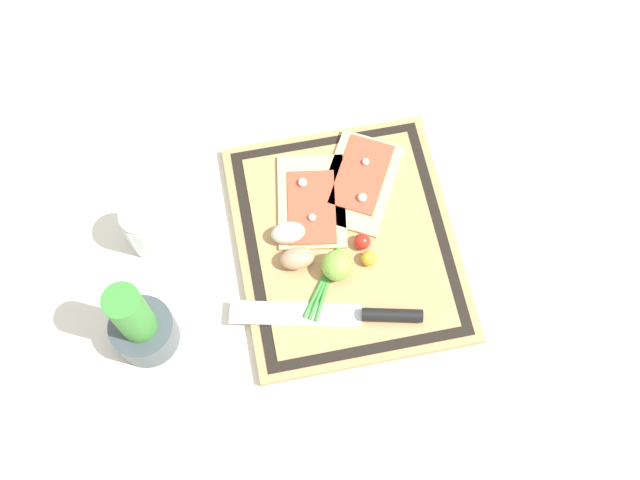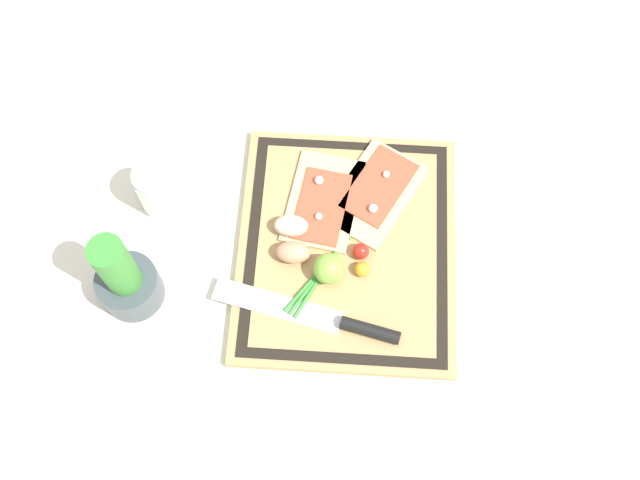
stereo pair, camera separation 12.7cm
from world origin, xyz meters
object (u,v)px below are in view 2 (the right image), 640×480
Objects in this scene: pizza_slice_far at (323,202)px; sauce_jar at (158,191)px; knife at (337,321)px; lime at (329,269)px; cherry_tomato_yellow at (362,269)px; egg_pink at (291,226)px; herb_pot at (125,280)px; pizza_slice_near at (376,192)px; egg_brown at (293,252)px; cherry_tomato_red at (361,251)px.

pizza_slice_far is 1.81× the size of sauce_jar.
sauce_jar is (0.21, 0.32, 0.02)m from knife.
lime is 0.06m from cherry_tomato_yellow.
lime reaches higher than egg_pink.
pizza_slice_far is at bearing 9.52° from knife.
sauce_jar is at bearing -7.88° from herb_pot.
pizza_slice_near is 8.62× the size of cherry_tomato_yellow.
herb_pot is at bearing 98.39° from lime.
egg_pink reaches higher than knife.
egg_pink is at bearing -101.64° from sauce_jar.
herb_pot is at bearing 172.12° from sauce_jar.
herb_pot is at bearing 120.33° from pizza_slice_far.
pizza_slice_near is 0.18m from lime.
egg_brown is 0.28m from herb_pot.
egg_pink is 0.54× the size of sauce_jar.
pizza_slice_near is at bearing -60.46° from egg_pink.
pizza_slice_near is 7.75× the size of cherry_tomato_red.
lime is (-0.13, -0.02, 0.02)m from pizza_slice_far.
knife is 1.60× the size of herb_pot.
egg_pink is 0.14m from cherry_tomato_yellow.
cherry_tomato_yellow is (-0.03, -0.00, -0.00)m from cherry_tomato_red.
egg_brown is at bearing -73.90° from herb_pot.
egg_pink is 1.11× the size of lime.
pizza_slice_near is 0.12m from cherry_tomato_red.
pizza_slice_far is at bearing 30.57° from cherry_tomato_yellow.
sauce_jar is at bearing 91.49° from pizza_slice_far.
egg_pink reaches higher than pizza_slice_far.
cherry_tomato_red is 0.14× the size of herb_pot.
lime reaches higher than egg_brown.
cherry_tomato_red is at bearing -84.43° from egg_brown.
egg_brown is 0.54× the size of sauce_jar.
pizza_slice_far is 0.08m from egg_pink.
knife is 0.14m from egg_brown.
cherry_tomato_yellow is 0.13× the size of herb_pot.
sauce_jar is (0.13, 0.31, -0.00)m from lime.
herb_pot reaches higher than pizza_slice_near.
knife is 0.39m from sauce_jar.
pizza_slice_far is at bearing -22.78° from egg_brown.
cherry_tomato_yellow is (0.09, -0.04, 0.01)m from knife.
lime is 2.07× the size of cherry_tomato_yellow.
pizza_slice_near is 2.02× the size of sauce_jar.
cherry_tomato_red reaches higher than pizza_slice_far.
egg_pink is at bearing 60.88° from cherry_tomato_yellow.
egg_brown is at bearing 35.41° from knife.
pizza_slice_near is 0.38m from sauce_jar.
egg_brown is 0.05m from egg_pink.
pizza_slice_far is at bearing -59.67° from herb_pot.
pizza_slice_far is 3.36× the size of egg_brown.
lime is at bearing -81.61° from herb_pot.
cherry_tomato_red is at bearing -76.98° from herb_pot.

